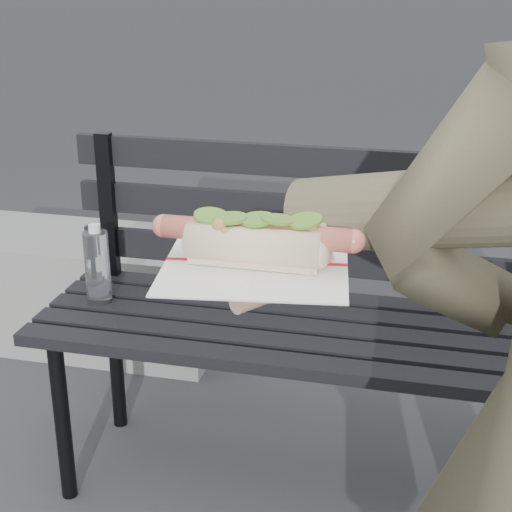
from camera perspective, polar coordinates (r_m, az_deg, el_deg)
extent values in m
cylinder|color=black|center=(2.07, -13.90, -11.58)|extent=(0.04, 0.04, 0.45)
cylinder|color=black|center=(2.33, -10.15, -7.27)|extent=(0.04, 0.04, 0.45)
cube|color=black|center=(1.75, 5.41, -8.27)|extent=(1.50, 0.07, 0.03)
cube|color=black|center=(1.83, 5.83, -6.91)|extent=(1.50, 0.07, 0.03)
cube|color=black|center=(1.91, 6.21, -5.66)|extent=(1.50, 0.07, 0.03)
cube|color=black|center=(1.99, 6.55, -4.50)|extent=(1.50, 0.07, 0.03)
cube|color=black|center=(2.07, 6.87, -3.44)|extent=(1.50, 0.07, 0.03)
cube|color=black|center=(2.17, -10.70, 3.36)|extent=(0.04, 0.03, 0.42)
cube|color=black|center=(2.05, 7.10, -0.44)|extent=(1.50, 0.02, 0.08)
cube|color=black|center=(2.01, 7.27, 3.01)|extent=(1.50, 0.02, 0.08)
cube|color=black|center=(1.97, 7.45, 6.59)|extent=(1.50, 0.02, 0.08)
cylinder|color=white|center=(2.03, -11.46, -0.83)|extent=(0.06, 0.06, 0.19)
cylinder|color=white|center=(1.99, -11.68, 1.97)|extent=(0.03, 0.03, 0.02)
cube|color=slate|center=(2.91, -14.47, -2.12)|extent=(1.20, 0.40, 0.40)
cylinder|color=#4D4533|center=(0.87, 17.98, 3.57)|extent=(0.51, 0.23, 0.19)
cylinder|color=#D8A384|center=(0.82, 2.88, -1.29)|extent=(0.09, 0.08, 0.07)
ellipsoid|color=#D8A384|center=(0.82, 0.00, -1.62)|extent=(0.10, 0.11, 0.03)
cylinder|color=#D8A384|center=(0.81, -4.29, -1.94)|extent=(0.06, 0.02, 0.02)
cylinder|color=#D8A384|center=(0.83, -3.87, -1.41)|extent=(0.06, 0.02, 0.02)
cylinder|color=#D8A384|center=(0.84, -3.48, -0.90)|extent=(0.06, 0.02, 0.02)
cylinder|color=#D8A384|center=(0.86, -3.09, -0.41)|extent=(0.06, 0.02, 0.02)
cylinder|color=#D8A384|center=(0.77, -0.23, -3.11)|extent=(0.04, 0.05, 0.02)
cube|color=white|center=(0.82, 0.00, -0.52)|extent=(0.21, 0.21, 0.00)
cube|color=#B21E1E|center=(0.82, 0.00, -0.42)|extent=(0.19, 0.03, 0.00)
cylinder|color=#D86653|center=(0.80, 0.00, 1.66)|extent=(0.20, 0.02, 0.02)
sphere|color=#D86653|center=(0.83, -6.72, 2.19)|extent=(0.02, 0.02, 0.02)
sphere|color=#D86653|center=(0.79, 7.09, 1.08)|extent=(0.03, 0.02, 0.02)
sphere|color=#9E6B2D|center=(0.80, 4.23, 2.09)|extent=(0.01, 0.01, 0.01)
sphere|color=#9E6B2D|center=(0.82, -3.03, 2.74)|extent=(0.01, 0.01, 0.01)
sphere|color=#9E6B2D|center=(0.81, 1.20, 2.71)|extent=(0.01, 0.01, 0.01)
sphere|color=#9E6B2D|center=(0.80, -1.87, 1.86)|extent=(0.01, 0.01, 0.01)
sphere|color=#9E6B2D|center=(0.81, -3.18, 2.30)|extent=(0.01, 0.01, 0.01)
sphere|color=#9E6B2D|center=(0.80, -4.48, 1.65)|extent=(0.01, 0.01, 0.01)
sphere|color=#9E6B2D|center=(0.80, 1.32, 1.81)|extent=(0.01, 0.01, 0.01)
sphere|color=#9E6B2D|center=(0.79, -2.22, 1.61)|extent=(0.01, 0.01, 0.01)
sphere|color=#9E6B2D|center=(0.82, 0.24, 2.43)|extent=(0.01, 0.01, 0.01)
sphere|color=#9E6B2D|center=(0.83, -2.63, 2.60)|extent=(0.01, 0.01, 0.01)
sphere|color=#9E6B2D|center=(0.81, -2.42, 2.47)|extent=(0.01, 0.01, 0.01)
sphere|color=#9E6B2D|center=(0.82, -0.87, 2.84)|extent=(0.01, 0.01, 0.01)
sphere|color=#9E6B2D|center=(0.79, 0.79, 1.74)|extent=(0.01, 0.01, 0.01)
sphere|color=#9E6B2D|center=(0.79, 4.09, 2.04)|extent=(0.01, 0.01, 0.01)
sphere|color=#9E6B2D|center=(0.83, -3.72, 2.92)|extent=(0.01, 0.01, 0.01)
sphere|color=#9E6B2D|center=(0.82, 1.61, 2.39)|extent=(0.01, 0.01, 0.01)
sphere|color=#9E6B2D|center=(0.81, 4.46, 2.54)|extent=(0.01, 0.01, 0.01)
sphere|color=#9E6B2D|center=(0.83, -3.59, 2.92)|extent=(0.01, 0.01, 0.01)
sphere|color=#9E6B2D|center=(0.81, 3.88, 1.99)|extent=(0.01, 0.01, 0.01)
sphere|color=#9E6B2D|center=(0.79, 0.65, 1.84)|extent=(0.01, 0.01, 0.01)
sphere|color=#9E6B2D|center=(0.80, 1.95, 1.85)|extent=(0.01, 0.01, 0.01)
sphere|color=#9E6B2D|center=(0.79, 4.23, 2.00)|extent=(0.01, 0.01, 0.01)
sphere|color=#9E6B2D|center=(0.79, -2.70, 2.24)|extent=(0.01, 0.01, 0.01)
sphere|color=#9E6B2D|center=(0.79, 1.47, 1.77)|extent=(0.01, 0.01, 0.01)
cylinder|color=#589829|center=(0.81, -3.29, 2.94)|extent=(0.04, 0.04, 0.01)
cylinder|color=#589829|center=(0.80, -1.90, 2.77)|extent=(0.04, 0.04, 0.01)
cylinder|color=#589829|center=(0.80, 0.10, 2.69)|extent=(0.04, 0.04, 0.01)
cylinder|color=#589829|center=(0.80, 1.66, 2.68)|extent=(0.04, 0.04, 0.01)
cylinder|color=#589829|center=(0.79, 3.56, 2.59)|extent=(0.04, 0.04, 0.01)
cube|color=brown|center=(3.34, -6.74, -2.17)|extent=(0.05, 0.05, 0.00)
cube|color=brown|center=(3.20, 17.10, -4.11)|extent=(0.08, 0.06, 0.00)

